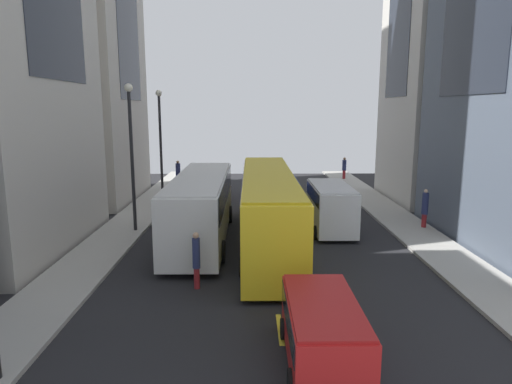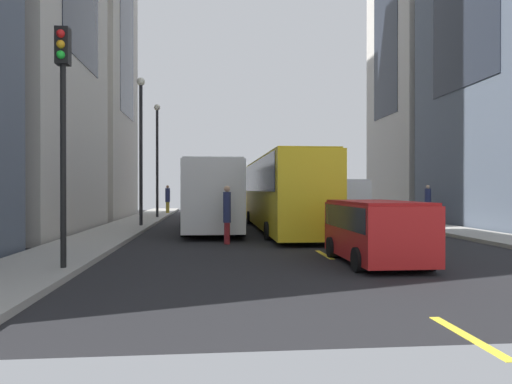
% 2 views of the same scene
% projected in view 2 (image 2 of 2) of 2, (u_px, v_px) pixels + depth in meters
% --- Properties ---
extents(ground_plane, '(42.66, 42.66, 0.00)m').
position_uv_depth(ground_plane, '(272.00, 225.00, 27.57)').
color(ground_plane, black).
extents(sidewalk_west, '(2.60, 44.00, 0.15)m').
position_uv_depth(sidewalk_west, '(130.00, 225.00, 26.80)').
color(sidewalk_west, '#9E9B93').
rests_on(sidewalk_west, ground).
extents(sidewalk_east, '(2.60, 44.00, 0.15)m').
position_uv_depth(sidewalk_east, '(407.00, 223.00, 28.33)').
color(sidewalk_east, '#9E9B93').
rests_on(sidewalk_east, ground).
extents(lane_stripe_0, '(0.16, 2.00, 0.01)m').
position_uv_depth(lane_stripe_0, '(467.00, 336.00, 6.66)').
color(lane_stripe_0, yellow).
rests_on(lane_stripe_0, ground).
extents(lane_stripe_1, '(0.16, 2.00, 0.01)m').
position_uv_depth(lane_stripe_1, '(324.00, 255.00, 15.02)').
color(lane_stripe_1, yellow).
rests_on(lane_stripe_1, ground).
extents(lane_stripe_2, '(0.16, 2.00, 0.01)m').
position_uv_depth(lane_stripe_2, '(284.00, 231.00, 23.39)').
color(lane_stripe_2, yellow).
rests_on(lane_stripe_2, ground).
extents(lane_stripe_3, '(0.16, 2.00, 0.01)m').
position_uv_depth(lane_stripe_3, '(264.00, 220.00, 31.75)').
color(lane_stripe_3, yellow).
rests_on(lane_stripe_3, ground).
extents(lane_stripe_4, '(0.16, 2.00, 0.01)m').
position_uv_depth(lane_stripe_4, '(253.00, 214.00, 40.11)').
color(lane_stripe_4, yellow).
rests_on(lane_stripe_4, ground).
extents(lane_stripe_5, '(0.16, 2.00, 0.01)m').
position_uv_depth(lane_stripe_5, '(246.00, 210.00, 48.47)').
color(lane_stripe_5, yellow).
rests_on(lane_stripe_5, ground).
extents(city_bus_white, '(2.80, 11.49, 3.35)m').
position_uv_depth(city_bus_white, '(213.00, 190.00, 24.39)').
color(city_bus_white, silver).
rests_on(city_bus_white, ground).
extents(streetcar_yellow, '(2.70, 14.91, 3.59)m').
position_uv_depth(streetcar_yellow, '(281.00, 188.00, 24.05)').
color(streetcar_yellow, yellow).
rests_on(streetcar_yellow, ground).
extents(delivery_van_white, '(2.25, 5.25, 2.58)m').
position_uv_depth(delivery_van_white, '(338.00, 199.00, 26.69)').
color(delivery_van_white, white).
rests_on(delivery_van_white, ground).
extents(car_red_0, '(1.89, 4.38, 1.65)m').
position_uv_depth(car_red_0, '(204.00, 204.00, 35.27)').
color(car_red_0, red).
rests_on(car_red_0, ground).
extents(car_red_1, '(2.05, 4.20, 1.73)m').
position_uv_depth(car_red_1, '(376.00, 227.00, 13.24)').
color(car_red_1, red).
rests_on(car_red_1, ground).
extents(car_blue_2, '(1.88, 4.33, 1.52)m').
position_uv_depth(car_blue_2, '(283.00, 205.00, 35.15)').
color(car_blue_2, '#2338AD').
rests_on(car_blue_2, ground).
extents(pedestrian_crossing_mid, '(0.39, 0.39, 2.26)m').
position_uv_depth(pedestrian_crossing_mid, '(168.00, 198.00, 39.15)').
color(pedestrian_crossing_mid, gold).
rests_on(pedestrian_crossing_mid, ground).
extents(pedestrian_walking_far, '(0.37, 0.37, 2.03)m').
position_uv_depth(pedestrian_walking_far, '(333.00, 198.00, 45.06)').
color(pedestrian_walking_far, maroon).
rests_on(pedestrian_walking_far, ground).
extents(pedestrian_waiting_curb, '(0.29, 0.29, 2.19)m').
position_uv_depth(pedestrian_waiting_curb, '(227.00, 212.00, 17.98)').
color(pedestrian_waiting_curb, maroon).
rests_on(pedestrian_waiting_curb, ground).
extents(pedestrian_crossing_near, '(0.36, 0.36, 2.16)m').
position_uv_depth(pedestrian_crossing_near, '(428.00, 203.00, 27.36)').
color(pedestrian_crossing_near, maroon).
rests_on(pedestrian_crossing_near, ground).
extents(traffic_light_near_corner, '(0.32, 0.44, 5.83)m').
position_uv_depth(traffic_light_near_corner, '(63.00, 101.00, 11.62)').
color(traffic_light_near_corner, black).
rests_on(traffic_light_near_corner, ground).
extents(streetlamp_near, '(0.44, 0.44, 7.84)m').
position_uv_depth(streetlamp_near, '(141.00, 136.00, 25.41)').
color(streetlamp_near, black).
rests_on(streetlamp_near, ground).
extents(streetlamp_far, '(0.44, 0.44, 7.83)m').
position_uv_depth(streetlamp_far, '(157.00, 149.00, 33.21)').
color(streetlamp_far, black).
rests_on(streetlamp_far, ground).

